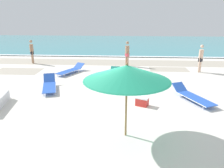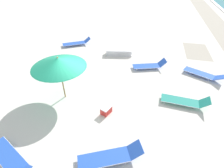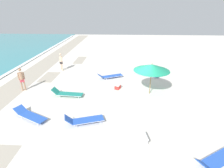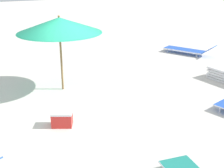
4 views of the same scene
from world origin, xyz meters
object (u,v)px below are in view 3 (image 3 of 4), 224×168
object	(u,v)px
sun_lounger_near_water_left	(218,159)
beachgoer_wading_adult	(61,61)
sun_lounger_under_umbrella	(110,76)
sun_lounger_near_water_right	(84,120)
cooler_box	(118,87)
sun_lounger_mid_beach_pair_a	(147,73)
sun_lounger_beside_umbrella	(67,93)
lounger_stack	(127,140)
beach_umbrella	(152,68)
sun_lounger_mid_beach_solo	(30,115)
beachgoer_shoreline_child	(22,78)

from	to	relation	value
sun_lounger_near_water_left	beachgoer_wading_adult	distance (m)	14.71
sun_lounger_under_umbrella	sun_lounger_near_water_right	world-z (taller)	sun_lounger_near_water_right
cooler_box	sun_lounger_mid_beach_pair_a	bearing A→B (deg)	162.39
sun_lounger_beside_umbrella	lounger_stack	bearing A→B (deg)	-133.28
sun_lounger_beside_umbrella	sun_lounger_under_umbrella	bearing A→B (deg)	-33.69
sun_lounger_near_water_left	sun_lounger_mid_beach_pair_a	bearing A→B (deg)	-21.81
beach_umbrella	cooler_box	world-z (taller)	beach_umbrella
beach_umbrella	sun_lounger_near_water_right	distance (m)	5.85
sun_lounger_beside_umbrella	sun_lounger_mid_beach_pair_a	size ratio (longest dim) A/B	0.97
beachgoer_wading_adult	sun_lounger_mid_beach_pair_a	bearing A→B (deg)	33.06
sun_lounger_mid_beach_solo	cooler_box	distance (m)	6.43
beach_umbrella	cooler_box	size ratio (longest dim) A/B	4.19
sun_lounger_near_water_right	sun_lounger_under_umbrella	bearing A→B (deg)	-26.76
sun_lounger_mid_beach_pair_a	beachgoer_shoreline_child	bearing A→B (deg)	136.06
beach_umbrella	sun_lounger_near_water_left	xyz separation A→B (m)	(-6.19, -1.85, -1.79)
sun_lounger_under_umbrella	beachgoer_shoreline_child	size ratio (longest dim) A/B	1.31
sun_lounger_mid_beach_pair_a	sun_lounger_under_umbrella	bearing A→B (deg)	129.54
beach_umbrella	beachgoer_shoreline_child	world-z (taller)	beach_umbrella
beachgoer_wading_adult	cooler_box	distance (m)	7.00
sun_lounger_mid_beach_pair_a	cooler_box	distance (m)	4.05
beach_umbrella	sun_lounger_mid_beach_solo	xyz separation A→B (m)	(-3.53, 7.22, -1.79)
cooler_box	beachgoer_wading_adult	bearing A→B (deg)	-101.87
lounger_stack	sun_lounger_under_umbrella	size ratio (longest dim) A/B	0.86
sun_lounger_beside_umbrella	beachgoer_wading_adult	world-z (taller)	beachgoer_wading_adult
lounger_stack	beach_umbrella	bearing A→B (deg)	-29.13
sun_lounger_near_water_left	cooler_box	bearing A→B (deg)	0.86
sun_lounger_mid_beach_pair_a	beachgoer_wading_adult	world-z (taller)	beachgoer_wading_adult
beachgoer_shoreline_child	beachgoer_wading_adult	bearing A→B (deg)	38.58
beachgoer_shoreline_child	cooler_box	world-z (taller)	beachgoer_shoreline_child
lounger_stack	sun_lounger_beside_umbrella	size ratio (longest dim) A/B	0.90
sun_lounger_near_water_right	sun_lounger_mid_beach_pair_a	size ratio (longest dim) A/B	0.94
sun_lounger_mid_beach_pair_a	lounger_stack	bearing A→B (deg)	-167.79
sun_lounger_under_umbrella	sun_lounger_beside_umbrella	bearing A→B (deg)	116.77
lounger_stack	beachgoer_wading_adult	distance (m)	11.77
lounger_stack	sun_lounger_mid_beach_pair_a	size ratio (longest dim) A/B	0.87
sun_lounger_near_water_right	cooler_box	bearing A→B (deg)	-39.20
sun_lounger_mid_beach_solo	beachgoer_shoreline_child	size ratio (longest dim) A/B	1.26
beach_umbrella	sun_lounger_mid_beach_pair_a	world-z (taller)	beach_umbrella
beachgoer_shoreline_child	cooler_box	size ratio (longest dim) A/B	2.95
beach_umbrella	beachgoer_wading_adult	xyz separation A→B (m)	(4.69, 8.02, -0.99)
sun_lounger_near_water_right	sun_lounger_mid_beach_pair_a	xyz separation A→B (m)	(7.52, -4.38, -0.01)
sun_lounger_mid_beach_solo	sun_lounger_mid_beach_pair_a	size ratio (longest dim) A/B	0.98
sun_lounger_near_water_left	sun_lounger_mid_beach_pair_a	xyz separation A→B (m)	(9.90, 1.53, 0.00)
sun_lounger_under_umbrella	beachgoer_wading_adult	xyz separation A→B (m)	(1.82, 4.96, 0.79)
beach_umbrella	sun_lounger_beside_umbrella	distance (m)	6.21
lounger_stack	beachgoer_wading_adult	world-z (taller)	beachgoer_wading_adult
sun_lounger_mid_beach_solo	beachgoer_wading_adult	distance (m)	8.29
beach_umbrella	lounger_stack	bearing A→B (deg)	161.14
lounger_stack	sun_lounger_mid_beach_solo	distance (m)	5.69
sun_lounger_under_umbrella	sun_lounger_near_water_right	distance (m)	6.76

